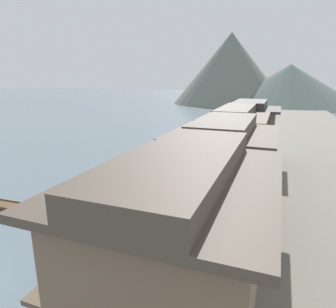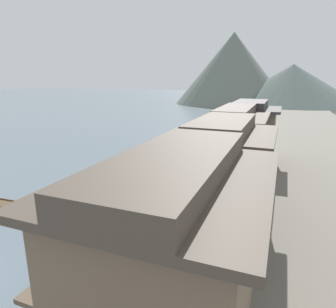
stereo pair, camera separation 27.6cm
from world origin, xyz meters
name	(u,v)px [view 2 (the right image)]	position (x,y,z in m)	size (l,w,h in m)	color
riverbank_right	(300,155)	(15.16, 30.00, 0.32)	(18.00, 110.00, 0.64)	#6B665B
boat_moored_nearest	(89,248)	(3.92, 5.46, 0.21)	(1.83, 4.85, 0.64)	brown
boat_moored_second	(168,178)	(3.79, 17.45, 0.25)	(1.48, 4.87, 0.73)	#33281E
boat_moored_third	(195,154)	(3.76, 26.21, 0.28)	(1.60, 4.70, 0.79)	brown
boat_moored_far	(214,147)	(4.74, 31.38, 0.13)	(1.63, 4.80, 0.39)	brown
boat_midriver_drifting	(237,124)	(4.67, 52.65, 0.12)	(1.15, 4.86, 0.35)	#423328
boat_midriver_upstream	(228,134)	(4.94, 40.69, 0.15)	(2.16, 5.78, 0.46)	brown
boat_upstream_distant	(12,206)	(-4.53, 7.96, 0.15)	(4.62, 1.37, 0.44)	brown
boat_crossing_west	(138,205)	(3.92, 11.22, 0.28)	(1.78, 5.88, 0.83)	#423328
house_waterfront_nearest	(175,242)	(9.91, 2.47, 3.63)	(6.22, 8.30, 6.14)	#75604C
house_waterfront_second	(220,172)	(9.80, 10.45, 3.64)	(6.01, 6.68, 6.14)	brown
house_waterfront_tall	(234,145)	(9.40, 17.92, 3.64)	(5.21, 7.61, 6.14)	gray
house_waterfront_narrow	(249,132)	(9.82, 24.63, 3.65)	(6.05, 5.94, 6.14)	#7F705B
mooring_post_dock_near	(142,233)	(6.51, 6.72, 1.01)	(0.20, 0.20, 0.75)	#473828
mooring_post_dock_mid	(194,176)	(6.51, 16.36, 1.08)	(0.20, 0.20, 0.88)	#473828
hill_far_west	(292,85)	(14.68, 99.33, 6.59)	(43.96, 43.96, 13.18)	#4C5B56
hill_far_centre	(233,69)	(-4.98, 100.98, 12.02)	(39.29, 39.29, 24.04)	slate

